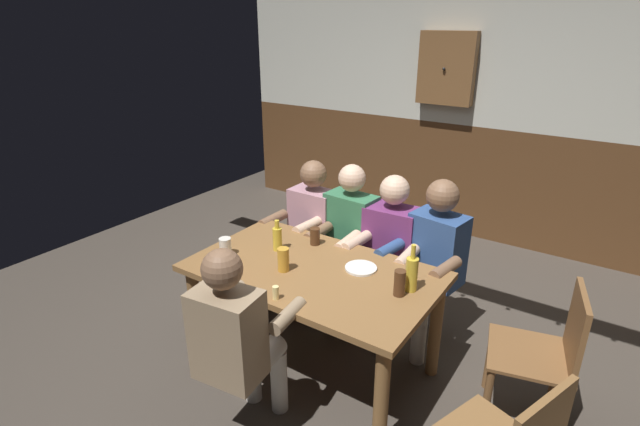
# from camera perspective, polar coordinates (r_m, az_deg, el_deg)

# --- Properties ---
(ground_plane) EXTENTS (6.42, 6.42, 0.00)m
(ground_plane) POSITION_cam_1_polar(r_m,az_deg,el_deg) (3.54, 0.72, -16.25)
(ground_plane) COLOR #423A33
(back_wall_upper) EXTENTS (5.35, 0.12, 1.46)m
(back_wall_upper) POSITION_cam_1_polar(r_m,az_deg,el_deg) (5.14, 17.68, 18.02)
(back_wall_upper) COLOR beige
(back_wall_wainscot) EXTENTS (5.35, 0.12, 1.19)m
(back_wall_wainscot) POSITION_cam_1_polar(r_m,az_deg,el_deg) (5.38, 16.06, 3.92)
(back_wall_wainscot) COLOR brown
(back_wall_wainscot) RESTS_ON ground_plane
(dining_table) EXTENTS (1.55, 0.92, 0.74)m
(dining_table) POSITION_cam_1_polar(r_m,az_deg,el_deg) (3.07, -0.82, -8.46)
(dining_table) COLOR brown
(dining_table) RESTS_ON ground_plane
(person_0) EXTENTS (0.52, 0.52, 1.18)m
(person_0) POSITION_cam_1_polar(r_m,az_deg,el_deg) (3.83, -1.48, -1.70)
(person_0) COLOR #B78493
(person_0) RESTS_ON ground_plane
(person_1) EXTENTS (0.54, 0.54, 1.21)m
(person_1) POSITION_cam_1_polar(r_m,az_deg,el_deg) (3.66, 2.95, -2.74)
(person_1) COLOR #33724C
(person_1) RESTS_ON ground_plane
(person_2) EXTENTS (0.54, 0.54, 1.19)m
(person_2) POSITION_cam_1_polar(r_m,az_deg,el_deg) (3.51, 7.99, -4.11)
(person_2) COLOR #6B2D66
(person_2) RESTS_ON ground_plane
(person_3) EXTENTS (0.54, 0.58, 1.22)m
(person_3) POSITION_cam_1_polar(r_m,az_deg,el_deg) (3.40, 13.13, -5.10)
(person_3) COLOR #2D4C84
(person_3) RESTS_ON ground_plane
(person_4) EXTENTS (0.52, 0.56, 1.19)m
(person_4) POSITION_cam_1_polar(r_m,az_deg,el_deg) (2.62, -9.87, -14.23)
(person_4) COLOR #997F60
(person_4) RESTS_ON ground_plane
(chair_empty_near_right) EXTENTS (0.53, 0.53, 0.88)m
(chair_empty_near_right) POSITION_cam_1_polar(r_m,az_deg,el_deg) (3.04, 25.24, -14.89)
(chair_empty_near_right) COLOR brown
(chair_empty_near_right) RESTS_ON ground_plane
(table_candle) EXTENTS (0.04, 0.04, 0.08)m
(table_candle) POSITION_cam_1_polar(r_m,az_deg,el_deg) (2.71, -5.29, -9.42)
(table_candle) COLOR #F9E08C
(table_candle) RESTS_ON dining_table
(plate_0) EXTENTS (0.20, 0.20, 0.01)m
(plate_0) POSITION_cam_1_polar(r_m,az_deg,el_deg) (3.03, 4.89, -6.54)
(plate_0) COLOR white
(plate_0) RESTS_ON dining_table
(bottle_0) EXTENTS (0.07, 0.07, 0.29)m
(bottle_0) POSITION_cam_1_polar(r_m,az_deg,el_deg) (2.80, 10.83, -7.05)
(bottle_0) COLOR gold
(bottle_0) RESTS_ON dining_table
(bottle_1) EXTENTS (0.06, 0.06, 0.22)m
(bottle_1) POSITION_cam_1_polar(r_m,az_deg,el_deg) (3.23, -5.09, -2.97)
(bottle_1) COLOR gold
(bottle_1) RESTS_ON dining_table
(pint_glass_0) EXTENTS (0.07, 0.07, 0.14)m
(pint_glass_0) POSITION_cam_1_polar(r_m,az_deg,el_deg) (3.00, -11.23, -5.89)
(pint_glass_0) COLOR gold
(pint_glass_0) RESTS_ON dining_table
(pint_glass_1) EXTENTS (0.07, 0.07, 0.15)m
(pint_glass_1) POSITION_cam_1_polar(r_m,az_deg,el_deg) (2.76, 9.45, -8.21)
(pint_glass_1) COLOR #4C2D19
(pint_glass_1) RESTS_ON dining_table
(pint_glass_2) EXTENTS (0.07, 0.07, 0.15)m
(pint_glass_2) POSITION_cam_1_polar(r_m,az_deg,el_deg) (2.98, -4.37, -5.54)
(pint_glass_2) COLOR gold
(pint_glass_2) RESTS_ON dining_table
(pint_glass_3) EXTENTS (0.08, 0.08, 0.12)m
(pint_glass_3) POSITION_cam_1_polar(r_m,az_deg,el_deg) (3.23, -11.18, -3.93)
(pint_glass_3) COLOR white
(pint_glass_3) RESTS_ON dining_table
(pint_glass_4) EXTENTS (0.07, 0.07, 0.12)m
(pint_glass_4) POSITION_cam_1_polar(r_m,az_deg,el_deg) (3.31, -0.60, -2.78)
(pint_glass_4) COLOR #4C2D19
(pint_glass_4) RESTS_ON dining_table
(wall_dart_cabinet) EXTENTS (0.56, 0.15, 0.70)m
(wall_dart_cabinet) POSITION_cam_1_polar(r_m,az_deg,el_deg) (5.09, 14.82, 16.29)
(wall_dart_cabinet) COLOR brown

